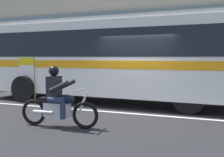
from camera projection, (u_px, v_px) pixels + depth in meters
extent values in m
plane|color=black|center=(136.00, 110.00, 9.41)|extent=(60.00, 60.00, 0.00)
cube|color=#B7B2A8|center=(165.00, 91.00, 14.14)|extent=(28.00, 3.80, 0.15)
cube|color=silver|center=(131.00, 113.00, 8.86)|extent=(26.60, 0.14, 0.01)
cube|color=#4C606B|center=(172.00, 20.00, 15.57)|extent=(25.76, 0.10, 1.40)
cube|color=white|center=(114.00, 59.00, 10.86)|extent=(10.97, 3.00, 2.70)
cube|color=black|center=(114.00, 44.00, 10.82)|extent=(10.10, 3.01, 0.96)
cube|color=orange|center=(114.00, 64.00, 10.88)|extent=(10.75, 3.02, 0.28)
cube|color=silver|center=(114.00, 22.00, 10.75)|extent=(10.74, 2.87, 0.16)
cylinder|color=black|center=(24.00, 89.00, 11.10)|extent=(1.04, 0.30, 1.04)
cylinder|color=black|center=(189.00, 98.00, 8.77)|extent=(1.04, 0.30, 1.04)
torus|color=black|center=(85.00, 115.00, 6.94)|extent=(0.70, 0.16, 0.69)
torus|color=black|center=(34.00, 112.00, 7.35)|extent=(0.70, 0.16, 0.69)
cube|color=silver|center=(57.00, 110.00, 7.15)|extent=(0.66, 0.34, 0.36)
ellipsoid|color=black|center=(66.00, 99.00, 7.06)|extent=(0.50, 0.32, 0.24)
cube|color=black|center=(50.00, 100.00, 7.19)|extent=(0.58, 0.31, 0.12)
cylinder|color=silver|center=(83.00, 103.00, 6.94)|extent=(0.28, 0.08, 0.58)
cylinder|color=silver|center=(80.00, 90.00, 6.94)|extent=(0.10, 0.64, 0.04)
cylinder|color=silver|center=(43.00, 112.00, 7.09)|extent=(0.56, 0.14, 0.09)
cube|color=black|center=(54.00, 87.00, 7.13)|extent=(0.31, 0.39, 0.56)
sphere|color=black|center=(54.00, 71.00, 7.09)|extent=(0.26, 0.26, 0.26)
cylinder|color=#232D4C|center=(62.00, 98.00, 7.28)|extent=(0.43, 0.19, 0.15)
cylinder|color=#232D4C|center=(69.00, 107.00, 7.25)|extent=(0.13, 0.13, 0.46)
cylinder|color=#232D4C|center=(56.00, 100.00, 6.94)|extent=(0.43, 0.19, 0.15)
cylinder|color=#232D4C|center=(63.00, 110.00, 6.91)|extent=(0.13, 0.13, 0.46)
cylinder|color=black|center=(66.00, 85.00, 7.25)|extent=(0.53, 0.16, 0.32)
cylinder|color=black|center=(59.00, 87.00, 6.87)|extent=(0.53, 0.16, 0.32)
cylinder|color=olive|center=(35.00, 82.00, 7.27)|extent=(0.02, 0.02, 1.25)
cube|color=yellow|center=(27.00, 61.00, 7.29)|extent=(0.44, 0.06, 0.20)
cube|color=white|center=(27.00, 69.00, 7.31)|extent=(0.44, 0.06, 0.20)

